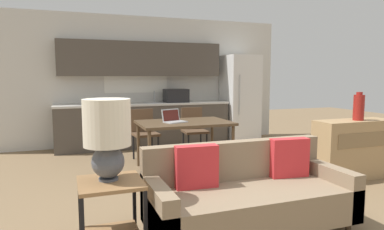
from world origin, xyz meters
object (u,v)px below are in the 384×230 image
at_px(couch, 247,195).
at_px(credenza, 353,149).
at_px(refrigerator, 240,98).
at_px(dining_chair_far_right, 194,128).
at_px(dining_table, 184,126).
at_px(side_table, 111,204).
at_px(table_lamp, 107,133).
at_px(laptop, 173,119).
at_px(dining_chair_far_left, 144,131).
at_px(vase, 359,107).

relative_size(couch, credenza, 1.66).
xyz_separation_m(refrigerator, dining_chair_far_right, (-1.51, -1.07, -0.45)).
bearing_deg(couch, dining_table, 86.75).
relative_size(refrigerator, side_table, 3.19).
relative_size(table_lamp, laptop, 1.74).
distance_m(dining_chair_far_left, laptop, 0.90).
distance_m(side_table, credenza, 3.62).
height_order(dining_table, laptop, laptop).
height_order(side_table, credenza, credenza).
bearing_deg(couch, table_lamp, 178.06).
distance_m(table_lamp, vase, 3.64).
distance_m(dining_table, side_table, 2.62).
bearing_deg(dining_table, couch, -93.25).
distance_m(credenza, vase, 0.60).
relative_size(credenza, dining_chair_far_right, 1.32).
relative_size(refrigerator, laptop, 4.93).
relative_size(couch, vase, 4.83).
bearing_deg(refrigerator, credenza, -87.48).
bearing_deg(vase, refrigerator, 93.05).
bearing_deg(credenza, side_table, -165.28).
xyz_separation_m(dining_chair_far_left, laptop, (0.28, -0.80, 0.29)).
height_order(credenza, dining_chair_far_left, dining_chair_far_left).
bearing_deg(credenza, couch, -157.41).
distance_m(refrigerator, dining_chair_far_right, 1.90).
relative_size(dining_table, laptop, 3.66).
height_order(side_table, vase, vase).
xyz_separation_m(couch, dining_chair_far_left, (-0.33, 3.02, 0.17)).
xyz_separation_m(couch, dining_chair_far_right, (0.58, 3.01, 0.17)).
bearing_deg(dining_chair_far_right, laptop, -125.28).
xyz_separation_m(side_table, credenza, (3.50, 0.92, 0.01)).
relative_size(side_table, vase, 1.51).
bearing_deg(refrigerator, side_table, -129.53).
bearing_deg(dining_chair_far_left, refrigerator, 18.43).
bearing_deg(vase, dining_table, 148.34).
relative_size(side_table, dining_chair_far_left, 0.68).
relative_size(couch, dining_chair_far_right, 2.19).
distance_m(side_table, vase, 3.69).
bearing_deg(dining_chair_far_right, dining_table, -116.59).
xyz_separation_m(table_lamp, laptop, (1.23, 2.17, -0.20)).
xyz_separation_m(side_table, dining_chair_far_left, (0.93, 3.01, 0.10)).
distance_m(table_lamp, dining_chair_far_right, 3.54).
bearing_deg(laptop, refrigerator, 21.43).
xyz_separation_m(couch, vase, (2.26, 0.89, 0.69)).
distance_m(refrigerator, laptop, 2.85).
xyz_separation_m(dining_table, credenza, (2.11, -1.28, -0.27)).
bearing_deg(credenza, dining_chair_far_left, 140.83).
xyz_separation_m(credenza, dining_chair_far_left, (-2.56, 2.09, 0.08)).
height_order(side_table, dining_chair_far_right, dining_chair_far_right).
height_order(couch, vase, vase).
bearing_deg(vase, table_lamp, -166.48).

